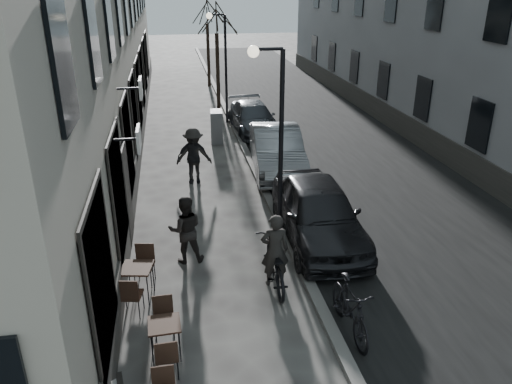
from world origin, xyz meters
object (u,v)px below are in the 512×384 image
object	(u,v)px
tree_far	(207,11)
moped	(350,308)
streetlamp_far	(222,56)
bistro_set_c	(138,279)
bicycle	(275,263)
car_mid	(277,150)
car_near	(318,212)
sign_board	(107,368)
pedestrian_mid	(194,155)
pedestrian_near	(185,230)
streetlamp_near	(275,126)
pedestrian_far	(193,158)
car_far	(253,118)
tree_near	(216,18)
utility_cabinet	(217,126)
bistro_set_b	(165,336)

from	to	relation	value
tree_far	moped	distance (m)	25.40
streetlamp_far	bistro_set_c	world-z (taller)	streetlamp_far
bicycle	car_mid	world-z (taller)	car_mid
bicycle	car_near	world-z (taller)	car_near
sign_board	pedestrian_mid	xyz separation A→B (m)	(2.01, 9.43, 0.48)
pedestrian_near	car_near	distance (m)	3.55
streetlamp_near	pedestrian_far	distance (m)	5.39
streetlamp_far	pedestrian_mid	bearing A→B (deg)	-103.94
streetlamp_near	pedestrian_mid	xyz separation A→B (m)	(-1.83, 4.62, -2.22)
car_far	moped	size ratio (longest dim) A/B	2.34
tree_near	car_near	bearing A→B (deg)	-85.87
streetlamp_near	pedestrian_mid	world-z (taller)	streetlamp_near
pedestrian_near	pedestrian_mid	size ratio (longest dim) A/B	0.92
pedestrian_far	car_mid	world-z (taller)	pedestrian_far
sign_board	moped	xyz separation A→B (m)	(4.55, 0.75, 0.11)
bistro_set_c	utility_cabinet	xyz separation A→B (m)	(2.82, 11.14, 0.19)
streetlamp_far	car_mid	world-z (taller)	streetlamp_far
streetlamp_near	streetlamp_far	world-z (taller)	same
bicycle	pedestrian_far	bearing A→B (deg)	-75.88
streetlamp_near	bistro_set_c	size ratio (longest dim) A/B	3.11
tree_far	pedestrian_near	size ratio (longest dim) A/B	3.28
streetlamp_near	utility_cabinet	bearing A→B (deg)	94.00
pedestrian_near	tree_near	bearing A→B (deg)	-99.44
streetlamp_near	bicycle	bearing A→B (deg)	-100.68
tree_near	tree_far	size ratio (longest dim) A/B	1.00
pedestrian_far	car_mid	xyz separation A→B (m)	(3.04, 0.57, -0.09)
streetlamp_near	tree_far	distance (m)	21.05
pedestrian_mid	car_far	size ratio (longest dim) A/B	0.42
tree_near	sign_board	world-z (taller)	tree_near
tree_near	pedestrian_far	bearing A→B (deg)	-100.49
car_near	tree_near	bearing A→B (deg)	95.45
streetlamp_far	pedestrian_mid	xyz separation A→B (m)	(-1.83, -7.38, -2.22)
bistro_set_c	pedestrian_mid	world-z (taller)	pedestrian_mid
tree_near	utility_cabinet	distance (m)	7.26
sign_board	tree_far	bearing A→B (deg)	71.33
streetlamp_far	tree_near	distance (m)	3.36
pedestrian_near	streetlamp_near	bearing A→B (deg)	-163.07
bistro_set_c	pedestrian_near	xyz separation A→B (m)	(1.11, 1.42, 0.39)
tree_near	moped	bearing A→B (deg)	-88.10
tree_near	utility_cabinet	world-z (taller)	tree_near
bicycle	moped	xyz separation A→B (m)	(1.10, -1.93, 0.03)
bistro_set_b	car_far	distance (m)	14.89
tree_near	pedestrian_near	bearing A→B (deg)	-98.72
tree_far	car_far	distance (m)	11.56
bistro_set_c	car_mid	distance (m)	8.60
pedestrian_near	pedestrian_mid	world-z (taller)	pedestrian_mid
utility_cabinet	moped	world-z (taller)	utility_cabinet
tree_far	utility_cabinet	size ratio (longest dim) A/B	4.23
streetlamp_near	car_far	distance (m)	10.59
car_far	streetlamp_near	bearing A→B (deg)	-99.55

